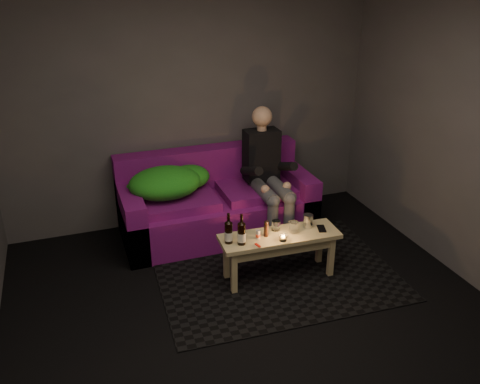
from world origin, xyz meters
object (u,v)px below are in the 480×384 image
object	(u,v)px
beer_bottle_a	(229,232)
beer_bottle_b	(242,233)
steel_cup	(308,221)
sofa	(216,205)
person	(267,171)
coffee_table	(279,242)

from	to	relation	value
beer_bottle_a	beer_bottle_b	distance (m)	0.11
beer_bottle_a	steel_cup	distance (m)	0.78
sofa	person	xyz separation A→B (m)	(0.52, -0.16, 0.38)
person	beer_bottle_b	distance (m)	1.13
steel_cup	beer_bottle_b	bearing A→B (deg)	-172.68
person	sofa	bearing A→B (deg)	162.53
beer_bottle_b	sofa	bearing A→B (deg)	84.69
person	beer_bottle_b	bearing A→B (deg)	-123.53
beer_bottle_b	steel_cup	distance (m)	0.69
sofa	coffee_table	size ratio (longest dim) A/B	1.81
coffee_table	steel_cup	xyz separation A→B (m)	(0.30, 0.05, 0.14)
person	beer_bottle_b	world-z (taller)	person
steel_cup	sofa	bearing A→B (deg)	119.79
coffee_table	beer_bottle_b	size ratio (longest dim) A/B	3.84
sofa	coffee_table	distance (m)	1.09
person	beer_bottle_a	world-z (taller)	person
coffee_table	beer_bottle_b	world-z (taller)	beer_bottle_b
coffee_table	beer_bottle_a	world-z (taller)	beer_bottle_a
sofa	beer_bottle_a	xyz separation A→B (m)	(-0.20, -1.04, 0.24)
sofa	beer_bottle_a	world-z (taller)	sofa
sofa	steel_cup	bearing A→B (deg)	-60.21
coffee_table	steel_cup	bearing A→B (deg)	8.62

